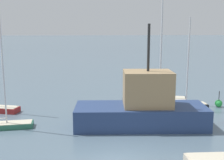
{
  "coord_description": "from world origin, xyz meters",
  "views": [
    {
      "loc": [
        -1.8,
        -12.64,
        6.58
      ],
      "look_at": [
        0.0,
        8.96,
        2.63
      ],
      "focal_mm": 44.76,
      "sensor_mm": 36.0,
      "label": 1
    }
  ],
  "objects_px": {
    "sailboat_4": "(155,98)",
    "channel_buoy_0": "(219,103)",
    "fishing_boat_0": "(143,108)",
    "sailboat_2": "(2,123)",
    "sailboat_3": "(182,106)"
  },
  "relations": [
    {
      "from": "sailboat_3",
      "to": "sailboat_4",
      "type": "relative_size",
      "value": 0.74
    },
    {
      "from": "sailboat_2",
      "to": "channel_buoy_0",
      "type": "distance_m",
      "value": 17.38
    },
    {
      "from": "sailboat_3",
      "to": "channel_buoy_0",
      "type": "height_order",
      "value": "sailboat_3"
    },
    {
      "from": "sailboat_4",
      "to": "fishing_boat_0",
      "type": "height_order",
      "value": "sailboat_4"
    },
    {
      "from": "sailboat_4",
      "to": "channel_buoy_0",
      "type": "distance_m",
      "value": 5.47
    },
    {
      "from": "fishing_boat_0",
      "to": "sailboat_2",
      "type": "bearing_deg",
      "value": -178.55
    },
    {
      "from": "sailboat_2",
      "to": "fishing_boat_0",
      "type": "height_order",
      "value": "sailboat_2"
    },
    {
      "from": "channel_buoy_0",
      "to": "sailboat_2",
      "type": "bearing_deg",
      "value": -167.11
    },
    {
      "from": "fishing_boat_0",
      "to": "channel_buoy_0",
      "type": "height_order",
      "value": "fishing_boat_0"
    },
    {
      "from": "sailboat_4",
      "to": "channel_buoy_0",
      "type": "xyz_separation_m",
      "value": [
        5.14,
        -1.87,
        -0.12
      ]
    },
    {
      "from": "channel_buoy_0",
      "to": "fishing_boat_0",
      "type": "bearing_deg",
      "value": -150.29
    },
    {
      "from": "sailboat_4",
      "to": "fishing_boat_0",
      "type": "distance_m",
      "value": 6.6
    },
    {
      "from": "sailboat_2",
      "to": "sailboat_4",
      "type": "height_order",
      "value": "sailboat_4"
    },
    {
      "from": "sailboat_2",
      "to": "sailboat_4",
      "type": "relative_size",
      "value": 0.79
    },
    {
      "from": "sailboat_2",
      "to": "sailboat_4",
      "type": "distance_m",
      "value": 13.13
    }
  ]
}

